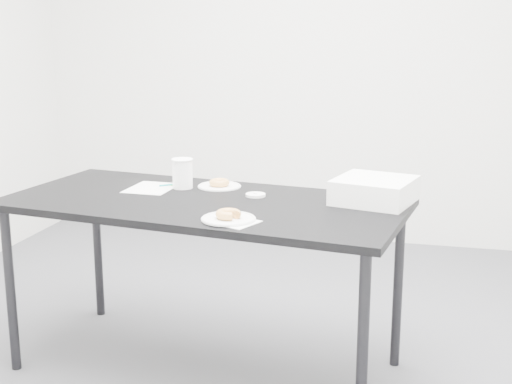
% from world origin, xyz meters
% --- Properties ---
extents(floor, '(4.00, 4.00, 0.00)m').
position_xyz_m(floor, '(0.00, 0.00, 0.00)').
color(floor, '#4A4A4F').
rests_on(floor, ground).
extents(wall_back, '(4.00, 0.02, 2.70)m').
position_xyz_m(wall_back, '(0.00, 2.00, 1.35)').
color(wall_back, silver).
rests_on(wall_back, floor).
extents(table, '(1.79, 1.02, 0.78)m').
position_xyz_m(table, '(-0.12, -0.13, 0.72)').
color(table, black).
rests_on(table, floor).
extents(scorecard, '(0.21, 0.26, 0.00)m').
position_xyz_m(scorecard, '(-0.42, 0.03, 0.78)').
color(scorecard, white).
rests_on(scorecard, table).
extents(logo_patch, '(0.04, 0.04, 0.00)m').
position_xyz_m(logo_patch, '(-0.33, 0.10, 0.78)').
color(logo_patch, green).
rests_on(logo_patch, scorecard).
extents(pen, '(0.09, 0.08, 0.01)m').
position_xyz_m(pen, '(-0.35, 0.10, 0.78)').
color(pen, '#0D8993').
rests_on(pen, scorecard).
extents(napkin, '(0.19, 0.19, 0.00)m').
position_xyz_m(napkin, '(0.11, -0.45, 0.78)').
color(napkin, white).
rests_on(napkin, table).
extents(plate_near, '(0.21, 0.21, 0.01)m').
position_xyz_m(plate_near, '(0.08, -0.42, 0.78)').
color(plate_near, white).
rests_on(plate_near, napkin).
extents(donut_near, '(0.14, 0.14, 0.03)m').
position_xyz_m(donut_near, '(0.08, -0.42, 0.80)').
color(donut_near, gold).
rests_on(donut_near, plate_near).
extents(plate_far, '(0.20, 0.20, 0.01)m').
position_xyz_m(plate_far, '(-0.13, 0.13, 0.78)').
color(plate_far, white).
rests_on(plate_far, table).
extents(donut_far, '(0.11, 0.11, 0.03)m').
position_xyz_m(donut_far, '(-0.13, 0.13, 0.80)').
color(donut_far, gold).
rests_on(donut_far, plate_far).
extents(coffee_cup, '(0.09, 0.09, 0.14)m').
position_xyz_m(coffee_cup, '(-0.28, 0.06, 0.85)').
color(coffee_cup, white).
rests_on(coffee_cup, table).
extents(cup_lid, '(0.09, 0.09, 0.01)m').
position_xyz_m(cup_lid, '(0.08, -0.01, 0.78)').
color(cup_lid, white).
rests_on(cup_lid, table).
extents(bakery_box, '(0.37, 0.37, 0.10)m').
position_xyz_m(bakery_box, '(0.60, 0.01, 0.83)').
color(bakery_box, white).
rests_on(bakery_box, table).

